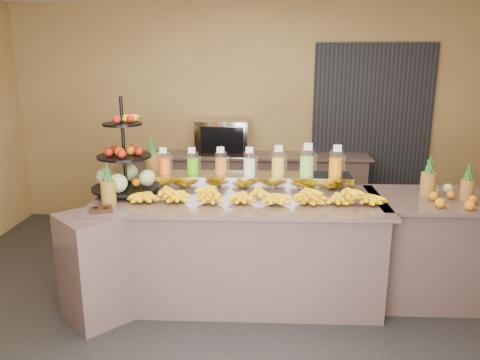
# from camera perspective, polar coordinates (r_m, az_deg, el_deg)

# --- Properties ---
(ground) EXTENTS (6.00, 6.00, 0.00)m
(ground) POSITION_cam_1_polar(r_m,az_deg,el_deg) (4.16, -0.29, -15.87)
(ground) COLOR black
(ground) RESTS_ON ground
(room_envelope) EXTENTS (6.04, 5.02, 2.82)m
(room_envelope) POSITION_cam_1_polar(r_m,az_deg,el_deg) (4.37, 2.69, 11.54)
(room_envelope) COLOR olive
(room_envelope) RESTS_ON ground
(buffet_counter) EXTENTS (2.75, 1.25, 0.93)m
(buffet_counter) POSITION_cam_1_polar(r_m,az_deg,el_deg) (4.19, -1.72, -8.51)
(buffet_counter) COLOR #896763
(buffet_counter) RESTS_ON ground
(right_counter) EXTENTS (1.08, 0.88, 0.93)m
(right_counter) POSITION_cam_1_polar(r_m,az_deg,el_deg) (4.56, 22.01, -7.58)
(right_counter) COLOR #896763
(right_counter) RESTS_ON ground
(back_ledge) EXTENTS (3.10, 0.55, 0.93)m
(back_ledge) POSITION_cam_1_polar(r_m,az_deg,el_deg) (6.06, 0.75, -1.14)
(back_ledge) COLOR #896763
(back_ledge) RESTS_ON ground
(pitcher_tray) EXTENTS (1.85, 0.30, 0.15)m
(pitcher_tray) POSITION_cam_1_polar(r_m,az_deg,el_deg) (4.30, 1.15, -0.25)
(pitcher_tray) COLOR gray
(pitcher_tray) RESTS_ON buffet_counter
(juice_pitcher_orange_a) EXTENTS (0.11, 0.11, 0.26)m
(juice_pitcher_orange_a) POSITION_cam_1_polar(r_m,az_deg,el_deg) (4.35, -9.16, 1.94)
(juice_pitcher_orange_a) COLOR silver
(juice_pitcher_orange_a) RESTS_ON pitcher_tray
(juice_pitcher_green) EXTENTS (0.11, 0.11, 0.26)m
(juice_pitcher_green) POSITION_cam_1_polar(r_m,az_deg,el_deg) (4.31, -5.77, 1.94)
(juice_pitcher_green) COLOR silver
(juice_pitcher_green) RESTS_ON pitcher_tray
(juice_pitcher_orange_b) EXTENTS (0.11, 0.12, 0.27)m
(juice_pitcher_orange_b) POSITION_cam_1_polar(r_m,az_deg,el_deg) (4.28, -2.32, 1.94)
(juice_pitcher_orange_b) COLOR silver
(juice_pitcher_orange_b) RESTS_ON pitcher_tray
(juice_pitcher_milk) EXTENTS (0.11, 0.12, 0.27)m
(juice_pitcher_milk) POSITION_cam_1_polar(r_m,az_deg,el_deg) (4.26, 1.16, 1.92)
(juice_pitcher_milk) COLOR silver
(juice_pitcher_milk) RESTS_ON pitcher_tray
(juice_pitcher_lemon) EXTENTS (0.12, 0.13, 0.29)m
(juice_pitcher_lemon) POSITION_cam_1_polar(r_m,az_deg,el_deg) (4.27, 4.66, 1.96)
(juice_pitcher_lemon) COLOR silver
(juice_pitcher_lemon) RESTS_ON pitcher_tray
(juice_pitcher_lime) EXTENTS (0.13, 0.13, 0.32)m
(juice_pitcher_lime) POSITION_cam_1_polar(r_m,az_deg,el_deg) (4.28, 8.14, 2.02)
(juice_pitcher_lime) COLOR silver
(juice_pitcher_lime) RESTS_ON pitcher_tray
(juice_pitcher_orange_c) EXTENTS (0.12, 0.13, 0.30)m
(juice_pitcher_orange_c) POSITION_cam_1_polar(r_m,az_deg,el_deg) (4.32, 11.58, 1.90)
(juice_pitcher_orange_c) COLOR silver
(juice_pitcher_orange_c) RESTS_ON pitcher_tray
(banana_heap) EXTENTS (2.19, 0.20, 0.18)m
(banana_heap) POSITION_cam_1_polar(r_m,az_deg,el_deg) (3.95, 2.18, -1.60)
(banana_heap) COLOR #F1AB0C
(banana_heap) RESTS_ON buffet_counter
(fruit_stand) EXTENTS (0.68, 0.68, 0.86)m
(fruit_stand) POSITION_cam_1_polar(r_m,az_deg,el_deg) (4.30, -13.32, 1.33)
(fruit_stand) COLOR black
(fruit_stand) RESTS_ON buffet_counter
(condiment_caddy) EXTENTS (0.21, 0.18, 0.03)m
(condiment_caddy) POSITION_cam_1_polar(r_m,az_deg,el_deg) (3.88, -16.58, -3.48)
(condiment_caddy) COLOR black
(condiment_caddy) RESTS_ON buffet_counter
(pineapple_left_a) EXTENTS (0.12, 0.12, 0.37)m
(pineapple_left_a) POSITION_cam_1_polar(r_m,az_deg,el_deg) (3.99, -15.77, -1.15)
(pineapple_left_a) COLOR brown
(pineapple_left_a) RESTS_ON buffet_counter
(pineapple_left_b) EXTENTS (0.16, 0.16, 0.46)m
(pineapple_left_b) POSITION_cam_1_polar(r_m,az_deg,el_deg) (4.57, -10.60, 1.68)
(pineapple_left_b) COLOR brown
(pineapple_left_b) RESTS_ON buffet_counter
(right_fruit_pile) EXTENTS (0.41, 0.39, 0.22)m
(right_fruit_pile) POSITION_cam_1_polar(r_m,az_deg,el_deg) (4.33, 24.09, -1.53)
(right_fruit_pile) COLOR brown
(right_fruit_pile) RESTS_ON right_counter
(oven_warmer) EXTENTS (0.68, 0.50, 0.43)m
(oven_warmer) POSITION_cam_1_polar(r_m,az_deg,el_deg) (5.93, -2.04, 5.24)
(oven_warmer) COLOR gray
(oven_warmer) RESTS_ON back_ledge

